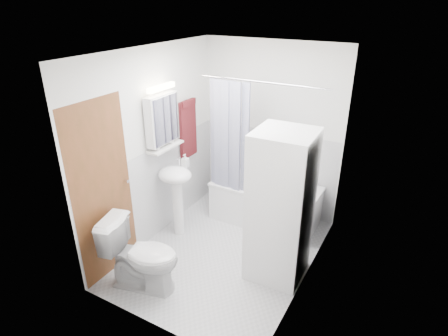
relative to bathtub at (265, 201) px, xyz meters
The scene contains 20 objects.
floor 0.98m from the bathtub, 98.15° to the right, with size 2.60×2.60×0.00m, color silver.
room_walls 1.50m from the bathtub, 98.15° to the right, with size 2.60×2.60×2.60m.
wainscot 0.71m from the bathtub, 101.87° to the right, with size 1.98×2.58×2.58m.
door 1.95m from the bathtub, 126.35° to the right, with size 0.05×2.00×2.00m.
bathtub is the anchor object (origin of this frame).
tub_spout 0.69m from the bathtub, 58.78° to the left, with size 0.04×0.04×0.12m, color silver.
curtain_rod 1.72m from the bathtub, 90.00° to the right, with size 0.02×0.02×1.62m, color silver.
shower_curtain 1.08m from the bathtub, 147.11° to the right, with size 0.55×0.02×1.45m.
sink 1.28m from the bathtub, 136.75° to the right, with size 0.44×0.37×1.04m.
medicine_cabinet 1.83m from the bathtub, 141.66° to the right, with size 0.13×0.50×0.71m.
shelf 1.59m from the bathtub, 141.25° to the right, with size 0.18×0.54×0.03m, color silver.
shower_caddy 0.94m from the bathtub, 52.00° to the left, with size 0.22×0.06×0.02m, color silver.
towel 1.46m from the bathtub, 166.75° to the right, with size 0.07×0.33×0.81m.
washer_dryer 1.20m from the bathtub, 59.38° to the right, with size 0.63×0.62×1.70m.
toilet 1.94m from the bathtub, 108.56° to the right, with size 0.45×0.81×0.79m, color white.
soap_pump 1.26m from the bathtub, 141.48° to the right, with size 0.08×0.17×0.08m, color gray.
shelf_bottle 1.70m from the bathtub, 136.49° to the right, with size 0.07×0.18×0.07m, color gray.
shelf_cup 1.57m from the bathtub, 145.59° to the right, with size 0.10×0.09×0.10m, color gray.
shampoo_a 1.00m from the bathtub, 55.71° to the left, with size 0.13×0.17×0.13m, color gray.
shampoo_b 1.01m from the bathtub, 43.42° to the left, with size 0.08×0.21×0.08m, color #272E9E.
Camera 1 is at (1.83, -3.28, 2.89)m, focal length 30.00 mm.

